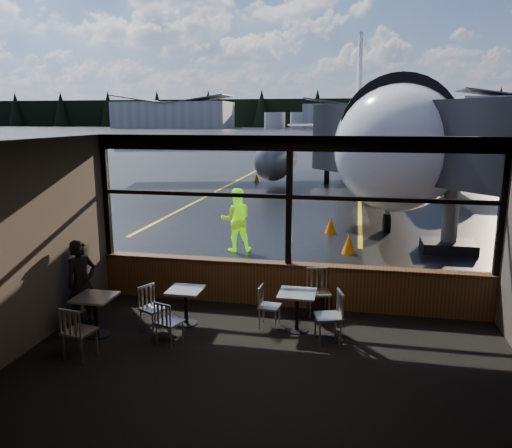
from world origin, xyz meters
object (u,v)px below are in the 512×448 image
(cafe_table_mid, at_px, (186,307))
(chair_left_s, at_px, (80,332))
(jet_bridge, at_px, (438,168))
(cafe_table_near, at_px, (297,312))
(chair_near_n, at_px, (318,293))
(cone_extra, at_px, (349,244))
(cafe_table_left, at_px, (96,316))
(cone_wing, at_px, (256,178))
(chair_mid_w, at_px, (154,309))
(passenger, at_px, (81,283))
(cone_nose, at_px, (331,225))
(ground_crew, at_px, (236,220))
(chair_near_w, at_px, (270,307))
(chair_near_e, at_px, (328,317))
(airliner, at_px, (371,89))
(chair_mid_s, at_px, (170,322))

(cafe_table_mid, xyz_separation_m, chair_left_s, (-1.21, -1.66, 0.11))
(jet_bridge, xyz_separation_m, cafe_table_near, (-3.27, -6.69, -2.03))
(chair_near_n, xyz_separation_m, cone_extra, (0.51, 4.85, -0.19))
(cone_extra, bearing_deg, cafe_table_left, -123.38)
(jet_bridge, height_order, cone_extra, jet_bridge)
(chair_near_n, height_order, cone_wing, chair_near_n)
(chair_mid_w, height_order, passenger, passenger)
(cone_wing, distance_m, cone_extra, 16.83)
(chair_near_n, xyz_separation_m, cone_nose, (-0.14, 7.36, -0.20))
(chair_left_s, relative_size, ground_crew, 0.50)
(chair_left_s, bearing_deg, cone_extra, 70.23)
(cafe_table_near, height_order, cone_nose, cafe_table_near)
(ground_crew, bearing_deg, chair_near_n, 103.34)
(ground_crew, relative_size, cone_extra, 3.31)
(chair_near_w, bearing_deg, cafe_table_mid, -78.84)
(jet_bridge, distance_m, cone_wing, 17.05)
(jet_bridge, relative_size, chair_near_w, 13.80)
(chair_near_w, relative_size, cone_extra, 1.43)
(jet_bridge, bearing_deg, chair_mid_w, -128.94)
(cafe_table_near, xyz_separation_m, cafe_table_mid, (-2.09, -0.13, -0.02))
(passenger, xyz_separation_m, cone_extra, (4.81, 6.15, -0.54))
(chair_left_s, relative_size, cone_wing, 1.94)
(cafe_table_left, distance_m, chair_near_n, 4.19)
(cafe_table_near, relative_size, chair_near_n, 0.78)
(chair_near_e, distance_m, passenger, 4.58)
(ground_crew, height_order, cone_nose, ground_crew)
(cafe_table_left, xyz_separation_m, ground_crew, (1.08, 6.22, 0.55))
(chair_near_w, height_order, chair_left_s, chair_left_s)
(ground_crew, bearing_deg, airliner, -122.52)
(chair_near_e, xyz_separation_m, cone_extra, (0.25, 6.03, -0.19))
(chair_mid_s, relative_size, cone_extra, 1.45)
(cafe_table_left, distance_m, ground_crew, 6.34)
(cone_nose, bearing_deg, ground_crew, -132.33)
(chair_near_e, height_order, ground_crew, ground_crew)
(airliner, distance_m, cone_extra, 15.83)
(chair_near_w, bearing_deg, cone_extra, 171.19)
(jet_bridge, xyz_separation_m, chair_near_n, (-2.95, -5.90, -1.93))
(chair_near_w, relative_size, chair_mid_w, 0.93)
(chair_near_w, bearing_deg, passenger, -75.95)
(cone_nose, relative_size, cone_extra, 0.97)
(cafe_table_left, height_order, ground_crew, ground_crew)
(cafe_table_mid, bearing_deg, chair_near_e, -5.75)
(cafe_table_left, distance_m, chair_near_w, 3.13)
(cafe_table_near, relative_size, chair_left_s, 0.80)
(chair_near_n, distance_m, chair_left_s, 4.44)
(cafe_table_mid, xyz_separation_m, ground_crew, (-0.33, 5.42, 0.58))
(chair_mid_s, xyz_separation_m, cone_extra, (2.91, 6.64, -0.13))
(chair_near_e, bearing_deg, cone_nose, -13.76)
(chair_mid_s, distance_m, cone_extra, 7.25)
(cafe_table_near, xyz_separation_m, chair_mid_s, (-2.07, -1.01, 0.04))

